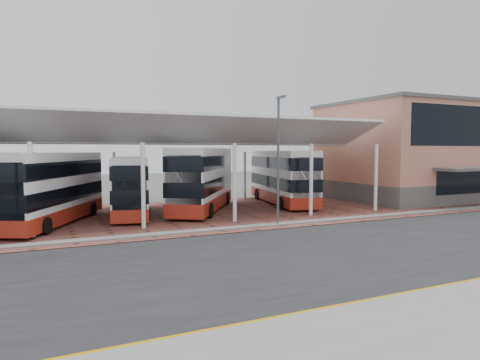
# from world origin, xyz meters

# --- Properties ---
(ground) EXTENTS (140.00, 140.00, 0.00)m
(ground) POSITION_xyz_m (0.00, 0.00, 0.00)
(ground) COLOR #484B45
(road) EXTENTS (120.00, 14.00, 0.02)m
(road) POSITION_xyz_m (0.00, -1.00, 0.01)
(road) COLOR black
(road) RESTS_ON ground
(forecourt) EXTENTS (72.00, 16.00, 0.06)m
(forecourt) POSITION_xyz_m (2.00, 13.00, 0.03)
(forecourt) COLOR brown
(forecourt) RESTS_ON ground
(north_kerb) EXTENTS (120.00, 0.80, 0.14)m
(north_kerb) POSITION_xyz_m (0.00, 6.20, 0.07)
(north_kerb) COLOR slate
(north_kerb) RESTS_ON ground
(yellow_line_near) EXTENTS (120.00, 0.12, 0.01)m
(yellow_line_near) POSITION_xyz_m (0.00, -7.00, 0.03)
(yellow_line_near) COLOR #BE8A00
(yellow_line_near) RESTS_ON road
(yellow_line_far) EXTENTS (120.00, 0.12, 0.01)m
(yellow_line_far) POSITION_xyz_m (0.00, -6.70, 0.03)
(yellow_line_far) COLOR #BE8A00
(yellow_line_far) RESTS_ON road
(canopy) EXTENTS (37.00, 11.63, 7.07)m
(canopy) POSITION_xyz_m (-6.00, 13.94, 5.80)
(canopy) COLOR white
(canopy) RESTS_ON ground
(terminal) EXTENTS (18.40, 14.40, 9.25)m
(terminal) POSITION_xyz_m (23.00, 13.92, 4.66)
(terminal) COLOR #575451
(terminal) RESTS_ON ground
(lamp_east) EXTENTS (0.16, 0.90, 8.07)m
(lamp_east) POSITION_xyz_m (2.00, 6.27, 4.36)
(lamp_east) COLOR #4D5054
(lamp_east) RESTS_ON ground
(bus_2) EXTENTS (7.11, 10.95, 4.52)m
(bus_2) POSITION_xyz_m (-10.91, 12.51, 2.31)
(bus_2) COLOR white
(bus_2) RESTS_ON forecourt
(bus_3) EXTENTS (4.31, 10.40, 4.18)m
(bus_3) POSITION_xyz_m (-5.63, 14.41, 2.14)
(bus_3) COLOR white
(bus_3) RESTS_ON forecourt
(bus_4) EXTENTS (8.59, 11.37, 4.84)m
(bus_4) POSITION_xyz_m (-0.09, 14.37, 2.47)
(bus_4) COLOR white
(bus_4) RESTS_ON forecourt
(bus_5) EXTENTS (4.80, 11.55, 4.64)m
(bus_5) POSITION_xyz_m (7.64, 15.30, 2.36)
(bus_5) COLOR white
(bus_5) RESTS_ON forecourt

